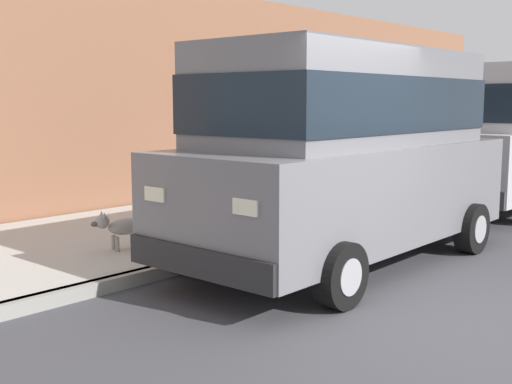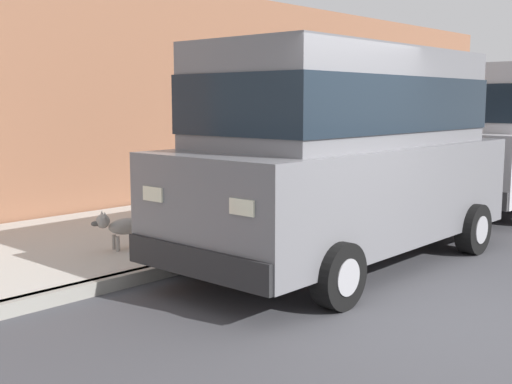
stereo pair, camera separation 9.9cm
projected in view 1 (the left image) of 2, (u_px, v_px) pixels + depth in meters
ground_plane at (473, 325)px, 5.60m from camera, size 80.00×80.00×0.00m
curb at (214, 258)px, 7.70m from camera, size 0.16×64.00×0.14m
sidewalk at (122, 237)px, 8.89m from camera, size 3.60×64.00×0.14m
car_grey_van at (346, 147)px, 7.59m from camera, size 2.18×4.92×2.52m
car_silver_van at (512, 130)px, 11.75m from camera, size 2.23×4.95×2.52m
dog_grey at (120, 226)px, 7.79m from camera, size 0.31×0.74×0.49m
building_facade at (243, 98)px, 13.47m from camera, size 0.50×20.00×3.98m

